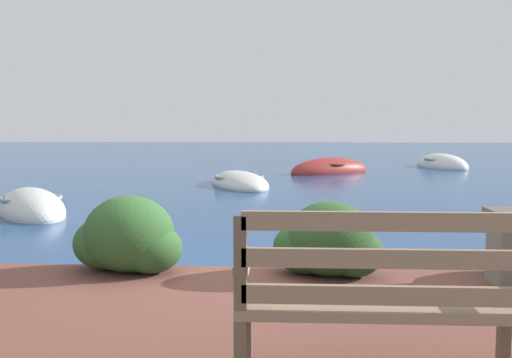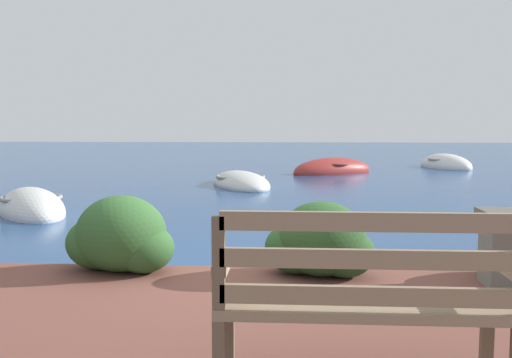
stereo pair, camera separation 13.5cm
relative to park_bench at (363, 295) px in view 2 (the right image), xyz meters
The scene contains 8 objects.
ground_plane 2.67m from the park_bench, 110.78° to the left, with size 80.00×80.00×0.00m.
park_bench is the anchor object (origin of this frame).
hedge_clump_left 2.89m from the park_bench, 130.95° to the left, with size 1.01×0.73×0.69m.
hedge_clump_centre 2.15m from the park_bench, 92.80° to the left, with size 0.96×0.69×0.65m.
rowboat_nearest 8.21m from the park_bench, 125.90° to the left, with size 2.19×2.53×0.77m.
rowboat_mid 11.30m from the park_bench, 98.19° to the left, with size 2.16×3.18×0.63m.
rowboat_far 14.83m from the park_bench, 86.50° to the left, with size 2.90×2.38×0.84m.
rowboat_outer 17.93m from the park_bench, 73.93° to the left, with size 1.89×2.86×0.84m.
Camera 2 is at (0.55, -5.18, 1.56)m, focal length 40.00 mm.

